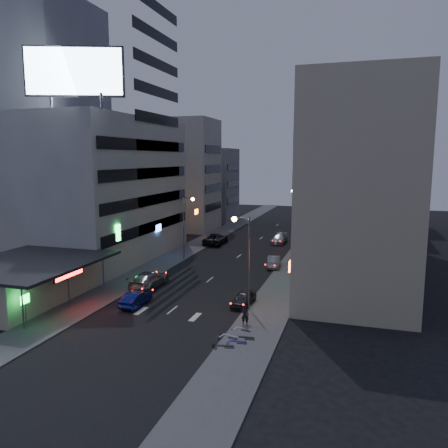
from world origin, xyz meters
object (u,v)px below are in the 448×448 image
at_px(parked_car_right_far, 279,239).
at_px(road_car_silver, 149,279).
at_px(scooter_silver_b, 252,322).
at_px(road_car_blue, 136,299).
at_px(scooter_black_a, 234,337).
at_px(scooter_black_b, 255,329).
at_px(parked_car_right_mid, 274,262).
at_px(parked_car_left, 216,239).
at_px(person, 245,315).
at_px(scooter_silver_a, 240,329).
at_px(parked_car_right_near, 244,298).
at_px(scooter_blue, 247,333).

distance_m(parked_car_right_far, road_car_silver, 28.31).
bearing_deg(scooter_silver_b, road_car_blue, 88.81).
height_order(parked_car_right_far, road_car_silver, road_car_silver).
xyz_separation_m(scooter_black_a, scooter_silver_b, (0.54, 3.09, 0.00)).
bearing_deg(scooter_black_b, parked_car_right_mid, 0.87).
height_order(parked_car_right_mid, scooter_silver_b, scooter_silver_b).
bearing_deg(parked_car_left, person, 110.50).
xyz_separation_m(parked_car_right_mid, scooter_silver_b, (2.13, -19.85, 0.07)).
bearing_deg(scooter_silver_a, parked_car_left, 34.47).
bearing_deg(parked_car_right_near, road_car_blue, -157.74).
relative_size(parked_car_right_far, scooter_black_a, 2.48).
bearing_deg(scooter_silver_b, parked_car_left, 34.82).
distance_m(parked_car_right_mid, parked_car_right_far, 15.29).
xyz_separation_m(road_car_silver, scooter_black_a, (12.19, -11.12, -0.11)).
xyz_separation_m(person, scooter_black_a, (0.23, -3.81, -0.23)).
distance_m(parked_car_right_near, scooter_black_a, 8.77).
relative_size(parked_car_right_far, scooter_black_b, 2.39).
relative_size(parked_car_left, road_car_silver, 1.04).
bearing_deg(scooter_blue, parked_car_right_far, 1.10).
bearing_deg(parked_car_right_near, scooter_silver_a, -72.96).
height_order(parked_car_right_far, scooter_silver_b, parked_car_right_far).
bearing_deg(road_car_blue, scooter_silver_a, 158.78).
height_order(parked_car_right_mid, road_car_blue, parked_car_right_mid).
relative_size(parked_car_right_near, parked_car_left, 0.63).
xyz_separation_m(road_car_blue, scooter_black_b, (11.82, -3.98, 0.10)).
relative_size(parked_car_right_near, scooter_blue, 1.91).
xyz_separation_m(scooter_black_a, scooter_silver_a, (-0.01, 1.42, 0.01)).
bearing_deg(road_car_silver, scooter_silver_a, 141.99).
bearing_deg(scooter_black_a, parked_car_right_far, -8.34).
distance_m(parked_car_left, scooter_black_a, 36.94).
height_order(parked_car_right_near, parked_car_left, parked_car_left).
bearing_deg(parked_car_right_near, road_car_silver, 171.42).
bearing_deg(parked_car_right_near, parked_car_right_mid, 94.69).
height_order(scooter_black_a, scooter_blue, scooter_blue).
distance_m(parked_car_right_near, parked_car_right_far, 29.54).
xyz_separation_m(parked_car_right_near, scooter_black_a, (1.59, -8.62, 0.08)).
xyz_separation_m(parked_car_right_far, scooter_blue, (4.29, -37.20, 0.02)).
bearing_deg(scooter_blue, scooter_silver_a, 48.25).
distance_m(parked_car_right_mid, scooter_silver_b, 19.96).
bearing_deg(parked_car_right_mid, scooter_silver_a, -93.00).
bearing_deg(scooter_blue, parked_car_right_mid, 0.48).
relative_size(parked_car_right_mid, parked_car_right_far, 0.81).
distance_m(parked_car_right_mid, scooter_black_a, 22.99).
distance_m(parked_car_right_mid, scooter_black_b, 21.36).
relative_size(parked_car_right_mid, road_car_blue, 1.01).
bearing_deg(scooter_silver_a, road_car_silver, 64.89).
distance_m(parked_car_right_far, person, 34.45).
relative_size(parked_car_right_far, road_car_blue, 1.24).
relative_size(parked_car_left, road_car_blue, 1.52).
height_order(parked_car_right_near, scooter_silver_b, scooter_silver_b).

